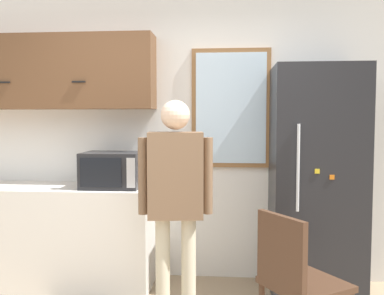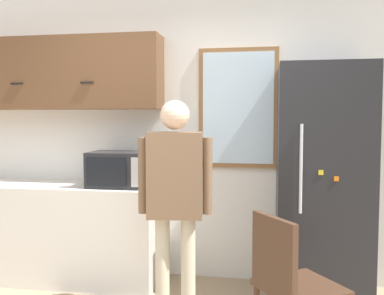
% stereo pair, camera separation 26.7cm
% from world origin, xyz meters
% --- Properties ---
extents(back_wall, '(6.00, 0.06, 2.70)m').
position_xyz_m(back_wall, '(0.00, 1.84, 1.35)').
color(back_wall, white).
rests_on(back_wall, ground_plane).
extents(counter, '(1.97, 0.59, 0.90)m').
position_xyz_m(counter, '(-1.22, 1.52, 0.45)').
color(counter, silver).
rests_on(counter, ground_plane).
extents(upper_cabinets, '(1.97, 0.32, 0.67)m').
position_xyz_m(upper_cabinets, '(-1.22, 1.66, 1.93)').
color(upper_cabinets, brown).
extents(microwave, '(0.51, 0.39, 0.31)m').
position_xyz_m(microwave, '(-0.58, 1.49, 1.06)').
color(microwave, '#232326').
rests_on(microwave, counter).
extents(person, '(0.55, 0.27, 1.64)m').
position_xyz_m(person, '(0.05, 0.94, 1.00)').
color(person, beige).
rests_on(person, ground_plane).
extents(refrigerator, '(0.74, 0.66, 1.95)m').
position_xyz_m(refrigerator, '(1.18, 1.49, 0.97)').
color(refrigerator, '#232326').
rests_on(refrigerator, ground_plane).
extents(chair, '(0.63, 0.63, 0.92)m').
position_xyz_m(chair, '(0.87, 0.50, 0.51)').
color(chair, '#472D1E').
rests_on(chair, ground_plane).
extents(window, '(0.73, 0.05, 1.09)m').
position_xyz_m(window, '(0.46, 1.80, 1.60)').
color(window, olive).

